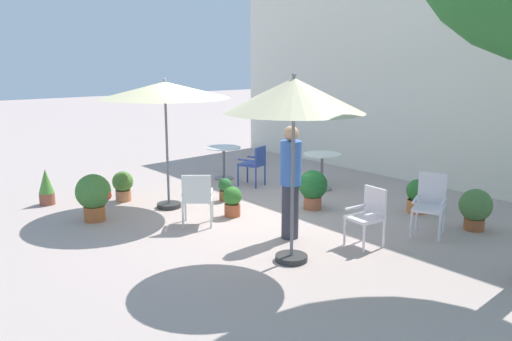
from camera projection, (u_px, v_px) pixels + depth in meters
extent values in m
plane|color=#B09C94|center=(250.00, 211.00, 9.44)|extent=(60.00, 60.00, 0.00)
cube|color=white|center=(405.00, 60.00, 11.58)|extent=(10.67, 0.30, 5.30)
cylinder|color=#2D2D2D|center=(291.00, 258.00, 7.12)|extent=(0.44, 0.44, 0.08)
cylinder|color=slate|center=(293.00, 173.00, 6.87)|extent=(0.04, 0.04, 2.46)
cone|color=beige|center=(294.00, 95.00, 6.65)|extent=(1.83, 1.83, 0.44)
sphere|color=slate|center=(294.00, 75.00, 6.60)|extent=(0.06, 0.06, 0.06)
cylinder|color=#2D2D2D|center=(169.00, 205.00, 9.66)|extent=(0.44, 0.44, 0.08)
cylinder|color=slate|center=(167.00, 146.00, 9.43)|extent=(0.04, 0.04, 2.30)
cone|color=beige|center=(165.00, 90.00, 9.22)|extent=(2.30, 2.30, 0.29)
sphere|color=slate|center=(165.00, 80.00, 9.18)|extent=(0.06, 0.06, 0.06)
cylinder|color=silver|center=(322.00, 154.00, 10.85)|extent=(0.80, 0.80, 0.02)
cylinder|color=slate|center=(322.00, 172.00, 10.93)|extent=(0.06, 0.06, 0.74)
cylinder|color=slate|center=(321.00, 189.00, 11.00)|extent=(0.44, 0.44, 0.03)
cylinder|color=white|center=(224.00, 148.00, 11.83)|extent=(0.78, 0.78, 0.02)
cylinder|color=slate|center=(224.00, 163.00, 11.91)|extent=(0.06, 0.06, 0.71)
cylinder|color=slate|center=(224.00, 178.00, 11.98)|extent=(0.43, 0.43, 0.03)
cube|color=white|center=(365.00, 218.00, 7.58)|extent=(0.46, 0.47, 0.04)
cube|color=white|center=(375.00, 201.00, 7.64)|extent=(0.41, 0.08, 0.41)
cube|color=white|center=(356.00, 207.00, 7.71)|extent=(0.07, 0.40, 0.03)
cube|color=white|center=(375.00, 214.00, 7.40)|extent=(0.07, 0.40, 0.03)
cylinder|color=white|center=(345.00, 232.00, 7.68)|extent=(0.04, 0.04, 0.41)
cylinder|color=white|center=(364.00, 239.00, 7.36)|extent=(0.04, 0.04, 0.41)
cylinder|color=white|center=(364.00, 227.00, 7.90)|extent=(0.04, 0.04, 0.41)
cylinder|color=white|center=(384.00, 234.00, 7.58)|extent=(0.04, 0.04, 0.41)
cube|color=#2B4395|center=(251.00, 164.00, 11.23)|extent=(0.60, 0.56, 0.04)
cube|color=#2B4395|center=(260.00, 156.00, 11.08)|extent=(0.18, 0.39, 0.38)
cube|color=#2B4395|center=(256.00, 157.00, 11.37)|extent=(0.42, 0.19, 0.03)
cube|color=#2B4395|center=(247.00, 160.00, 11.04)|extent=(0.42, 0.19, 0.03)
cylinder|color=#2B4395|center=(247.00, 173.00, 11.55)|extent=(0.04, 0.04, 0.45)
cylinder|color=#2B4395|center=(238.00, 176.00, 11.23)|extent=(0.04, 0.04, 0.45)
cylinder|color=#2B4395|center=(265.00, 175.00, 11.33)|extent=(0.04, 0.04, 0.45)
cylinder|color=#2B4395|center=(256.00, 178.00, 11.01)|extent=(0.04, 0.04, 0.45)
cube|color=silver|center=(429.00, 208.00, 8.03)|extent=(0.61, 0.64, 0.04)
cube|color=silver|center=(432.00, 188.00, 8.18)|extent=(0.40, 0.21, 0.50)
cube|color=silver|center=(416.00, 199.00, 8.10)|extent=(0.22, 0.42, 0.03)
cube|color=silver|center=(443.00, 202.00, 7.92)|extent=(0.22, 0.42, 0.03)
cylinder|color=silver|center=(411.00, 225.00, 7.97)|extent=(0.04, 0.04, 0.42)
cylinder|color=silver|center=(440.00, 229.00, 7.79)|extent=(0.04, 0.04, 0.42)
cylinder|color=silver|center=(417.00, 217.00, 8.37)|extent=(0.04, 0.04, 0.42)
cylinder|color=silver|center=(444.00, 220.00, 8.19)|extent=(0.04, 0.04, 0.42)
cube|color=silver|center=(198.00, 199.00, 8.60)|extent=(0.65, 0.66, 0.04)
cube|color=silver|center=(196.00, 188.00, 8.35)|extent=(0.31, 0.39, 0.42)
cube|color=silver|center=(211.00, 192.00, 8.58)|extent=(0.34, 0.27, 0.03)
cube|color=silver|center=(184.00, 192.00, 8.57)|extent=(0.34, 0.27, 0.03)
cylinder|color=silver|center=(212.00, 209.00, 8.85)|extent=(0.04, 0.04, 0.42)
cylinder|color=silver|center=(186.00, 209.00, 8.84)|extent=(0.04, 0.04, 0.42)
cylinder|color=silver|center=(211.00, 216.00, 8.46)|extent=(0.04, 0.04, 0.42)
cylinder|color=silver|center=(183.00, 216.00, 8.44)|extent=(0.04, 0.04, 0.42)
cylinder|color=brown|center=(47.00, 199.00, 9.85)|extent=(0.28, 0.28, 0.22)
cylinder|color=#382819|center=(47.00, 194.00, 9.83)|extent=(0.25, 0.25, 0.02)
cone|color=#529039|center=(46.00, 181.00, 9.78)|extent=(0.28, 0.28, 0.46)
cylinder|color=#C6743D|center=(417.00, 206.00, 9.34)|extent=(0.35, 0.35, 0.23)
cylinder|color=#382819|center=(417.00, 200.00, 9.31)|extent=(0.31, 0.31, 0.02)
sphere|color=#2A6E2C|center=(418.00, 190.00, 9.28)|extent=(0.40, 0.40, 0.40)
sphere|color=gold|center=(423.00, 192.00, 9.14)|extent=(0.11, 0.11, 0.11)
sphere|color=gold|center=(416.00, 194.00, 9.17)|extent=(0.08, 0.08, 0.08)
cylinder|color=#AF5531|center=(232.00, 210.00, 9.11)|extent=(0.28, 0.28, 0.22)
cylinder|color=#382819|center=(232.00, 204.00, 9.09)|extent=(0.24, 0.24, 0.02)
sphere|color=#307028|center=(232.00, 196.00, 9.06)|extent=(0.33, 0.33, 0.33)
cylinder|color=#B15D30|center=(95.00, 213.00, 8.86)|extent=(0.35, 0.35, 0.26)
cylinder|color=#382819|center=(94.00, 206.00, 8.84)|extent=(0.31, 0.31, 0.02)
sphere|color=#437A34|center=(93.00, 192.00, 8.78)|extent=(0.59, 0.59, 0.59)
sphere|color=#E95431|center=(102.00, 194.00, 8.75)|extent=(0.15, 0.15, 0.15)
sphere|color=#E95431|center=(106.00, 195.00, 8.76)|extent=(0.18, 0.18, 0.18)
cylinder|color=brown|center=(474.00, 224.00, 8.39)|extent=(0.32, 0.32, 0.19)
cylinder|color=#382819|center=(474.00, 219.00, 8.37)|extent=(0.28, 0.28, 0.02)
sphere|color=#447138|center=(476.00, 205.00, 8.32)|extent=(0.52, 0.52, 0.52)
cylinder|color=#C0744A|center=(123.00, 195.00, 10.10)|extent=(0.30, 0.30, 0.21)
cylinder|color=#382819|center=(123.00, 191.00, 10.08)|extent=(0.26, 0.26, 0.02)
sphere|color=#48772F|center=(123.00, 182.00, 10.04)|extent=(0.40, 0.40, 0.40)
cylinder|color=brown|center=(225.00, 196.00, 10.11)|extent=(0.22, 0.22, 0.20)
cylinder|color=#382819|center=(225.00, 191.00, 10.09)|extent=(0.20, 0.20, 0.02)
sphere|color=#26612E|center=(225.00, 185.00, 10.07)|extent=(0.26, 0.26, 0.26)
cylinder|color=#B06141|center=(313.00, 203.00, 9.56)|extent=(0.32, 0.32, 0.23)
cylinder|color=#382819|center=(313.00, 197.00, 9.53)|extent=(0.29, 0.29, 0.02)
sphere|color=#21652B|center=(313.00, 185.00, 9.49)|extent=(0.53, 0.53, 0.53)
cylinder|color=#33333D|center=(290.00, 211.00, 7.95)|extent=(0.26, 0.26, 0.84)
cylinder|color=#3A66B9|center=(291.00, 163.00, 7.80)|extent=(0.39, 0.39, 0.66)
sphere|color=tan|center=(291.00, 133.00, 7.70)|extent=(0.23, 0.23, 0.23)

